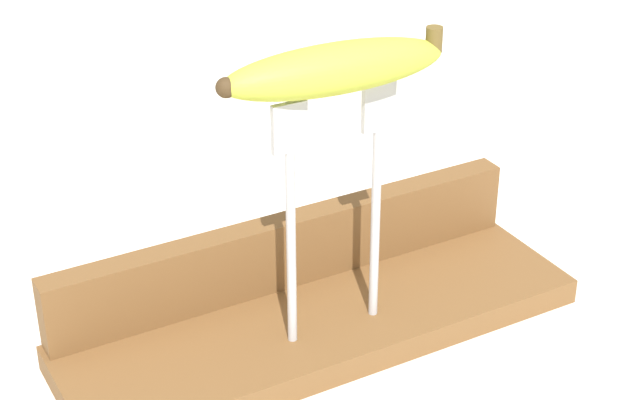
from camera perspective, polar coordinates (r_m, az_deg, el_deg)
ground_plane at (r=0.84m, az=0.00°, el=-7.31°), size 3.00×3.00×0.00m
wooden_board at (r=0.83m, az=0.00°, el=-6.72°), size 0.41×0.13×0.02m
board_backstop at (r=0.85m, az=-1.74°, el=-2.71°), size 0.41×0.02×0.06m
fork_stand_center at (r=0.75m, az=0.79°, el=0.34°), size 0.10×0.01×0.19m
banana_raised_center at (r=0.71m, az=0.83°, el=7.17°), size 0.17×0.05×0.04m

